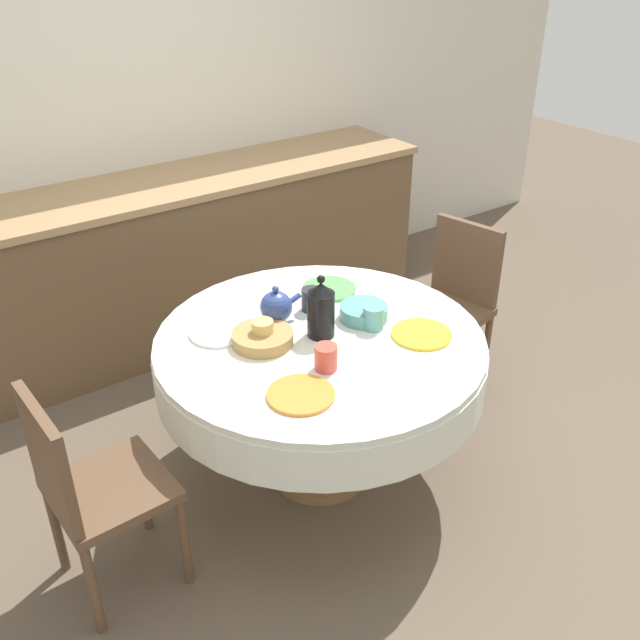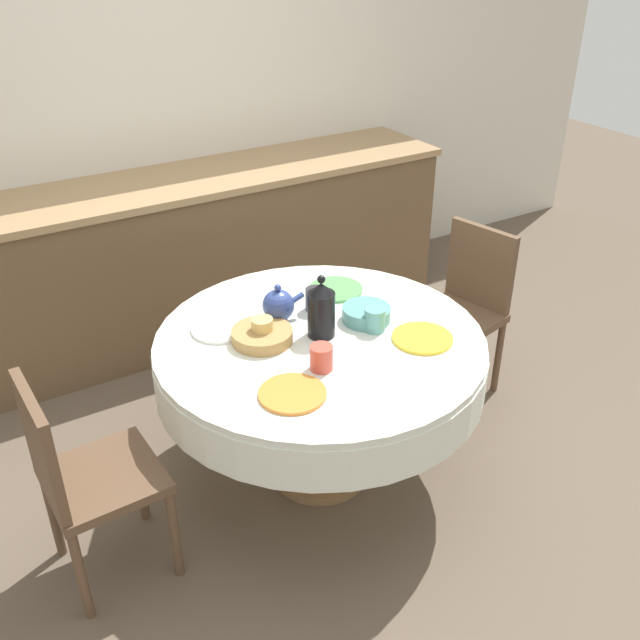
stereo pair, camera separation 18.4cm
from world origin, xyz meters
name	(u,v)px [view 2 (the right image)]	position (x,y,z in m)	size (l,w,h in m)	color
ground_plane	(320,472)	(0.00, 0.00, 0.00)	(12.00, 12.00, 0.00)	brown
wall_back	(148,103)	(0.00, 1.86, 1.30)	(7.00, 0.05, 2.60)	silver
kitchen_counter	(185,258)	(0.00, 1.52, 0.48)	(3.24, 0.64, 0.96)	brown
dining_table	(320,362)	(0.00, 0.00, 0.60)	(1.37, 1.37, 0.73)	olive
chair_left	(464,303)	(1.00, 0.22, 0.50)	(0.48, 0.48, 0.89)	brown
chair_right	(81,473)	(-1.02, -0.04, 0.50)	(0.41, 0.41, 0.89)	brown
plate_near_left	(292,394)	(-0.30, -0.29, 0.73)	(0.25, 0.25, 0.01)	orange
cup_near_left	(321,358)	(-0.12, -0.20, 0.78)	(0.09, 0.09, 0.10)	#CC4C3D
plate_near_right	(422,338)	(0.34, -0.23, 0.73)	(0.25, 0.25, 0.01)	yellow
cup_near_right	(375,319)	(0.22, -0.07, 0.78)	(0.09, 0.09, 0.10)	#5BA39E
plate_far_left	(221,328)	(-0.32, 0.26, 0.73)	(0.25, 0.25, 0.01)	white
cup_far_left	(262,330)	(-0.21, 0.10, 0.78)	(0.09, 0.09, 0.10)	#DBB766
plate_far_right	(336,289)	(0.27, 0.31, 0.73)	(0.25, 0.25, 0.01)	#5BA85B
cup_far_right	(315,299)	(0.10, 0.21, 0.78)	(0.09, 0.09, 0.10)	#28282D
coffee_carafe	(321,310)	(0.01, 0.01, 0.84)	(0.11, 0.11, 0.27)	black
teapot	(279,305)	(-0.08, 0.20, 0.81)	(0.19, 0.14, 0.18)	#33478E
bread_basket	(262,336)	(-0.22, 0.09, 0.75)	(0.25, 0.25, 0.05)	#AD844C
fruit_bowl	(366,314)	(0.24, 0.02, 0.76)	(0.21, 0.21, 0.06)	#569993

